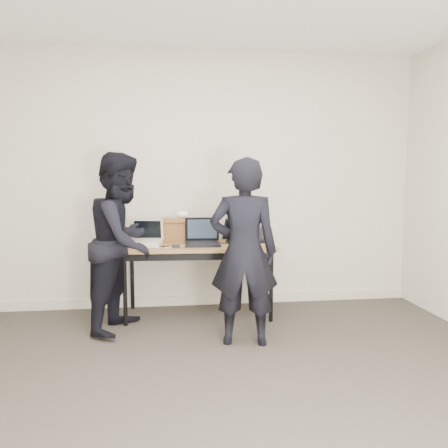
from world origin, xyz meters
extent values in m
cube|color=#3B342C|center=(0.00, 0.00, -0.03)|extent=(4.50, 4.50, 0.05)
cube|color=beige|center=(0.00, 2.27, 1.35)|extent=(4.50, 0.05, 2.70)
cube|color=brown|center=(-0.13, 1.88, 0.70)|extent=(1.53, 0.71, 0.03)
cylinder|color=black|center=(-0.83, 1.64, 0.34)|extent=(0.04, 0.04, 0.68)
cylinder|color=black|center=(0.55, 1.59, 0.34)|extent=(0.04, 0.04, 0.68)
cylinder|color=black|center=(-0.80, 2.17, 0.34)|extent=(0.04, 0.04, 0.68)
cylinder|color=black|center=(0.57, 2.12, 0.34)|extent=(0.04, 0.04, 0.68)
cube|color=black|center=(-0.14, 1.60, 0.64)|extent=(1.40, 0.08, 0.06)
cube|color=beige|center=(-0.64, 1.85, 0.74)|extent=(0.34, 0.30, 0.04)
cube|color=beige|center=(-0.65, 1.82, 0.76)|extent=(0.27, 0.18, 0.01)
cube|color=beige|center=(-0.62, 1.99, 0.86)|extent=(0.31, 0.09, 0.22)
cube|color=black|center=(-0.62, 1.99, 0.86)|extent=(0.27, 0.07, 0.18)
cube|color=beige|center=(-0.63, 1.98, 0.76)|extent=(0.28, 0.06, 0.02)
cube|color=black|center=(-0.08, 1.80, 0.73)|extent=(0.35, 0.27, 0.02)
cube|color=black|center=(-0.09, 1.77, 0.75)|extent=(0.29, 0.15, 0.01)
cube|color=black|center=(-0.08, 1.96, 0.86)|extent=(0.35, 0.09, 0.24)
cube|color=#26333F|center=(-0.08, 1.95, 0.87)|extent=(0.30, 0.07, 0.20)
cube|color=black|center=(-0.08, 1.93, 0.74)|extent=(0.31, 0.03, 0.02)
cube|color=black|center=(0.37, 1.94, 0.73)|extent=(0.40, 0.35, 0.02)
cube|color=black|center=(0.38, 1.92, 0.75)|extent=(0.30, 0.23, 0.01)
cube|color=black|center=(0.30, 2.09, 0.85)|extent=(0.34, 0.21, 0.22)
cube|color=black|center=(0.31, 2.08, 0.86)|extent=(0.29, 0.17, 0.18)
cube|color=black|center=(0.32, 2.06, 0.74)|extent=(0.28, 0.13, 0.02)
cube|color=brown|center=(-0.31, 2.10, 0.84)|extent=(0.36, 0.17, 0.24)
cube|color=brown|center=(-0.31, 2.04, 0.94)|extent=(0.36, 0.08, 0.07)
cube|color=brown|center=(-0.15, 2.10, 0.82)|extent=(0.02, 0.10, 0.02)
ellipsoid|color=white|center=(-0.28, 2.10, 1.00)|extent=(0.14, 0.11, 0.08)
cube|color=black|center=(0.50, 2.06, 0.79)|extent=(0.28, 0.25, 0.14)
cube|color=black|center=(-0.35, 1.70, 0.73)|extent=(0.08, 0.06, 0.03)
cube|color=black|center=(0.40, 1.94, 0.72)|extent=(0.13, 0.24, 0.01)
cube|color=black|center=(0.18, 1.88, 0.72)|extent=(0.32, 0.13, 0.01)
cube|color=black|center=(-0.55, 1.83, 0.72)|extent=(0.28, 0.20, 0.01)
cube|color=silver|center=(-0.34, 1.74, 0.72)|extent=(0.24, 0.16, 0.01)
imported|color=black|center=(0.20, 1.08, 0.77)|extent=(0.61, 0.45, 1.54)
imported|color=black|center=(-0.83, 1.57, 0.80)|extent=(0.83, 0.94, 1.60)
cube|color=beige|center=(0.00, 2.23, 0.05)|extent=(4.50, 0.03, 0.10)
camera|label=1|loc=(-0.40, -2.41, 1.38)|focal=35.00mm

